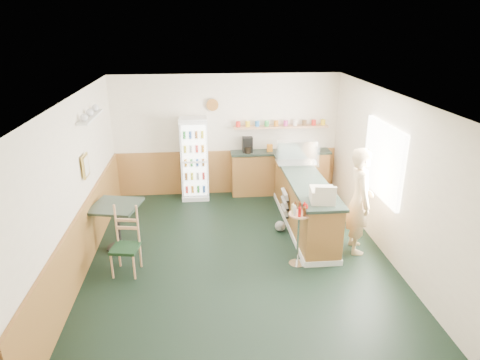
{
  "coord_description": "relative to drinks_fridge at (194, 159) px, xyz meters",
  "views": [
    {
      "loc": [
        -0.56,
        -6.27,
        3.77
      ],
      "look_at": [
        0.08,
        0.6,
        1.18
      ],
      "focal_mm": 32.0,
      "sensor_mm": 36.0,
      "label": 1
    }
  ],
  "objects": [
    {
      "name": "back_counter",
      "position": [
        1.92,
        0.06,
        -0.35
      ],
      "size": [
        2.24,
        0.42,
        1.69
      ],
      "color": "#9F6433",
      "rests_on": "ground"
    },
    {
      "name": "drinks_fridge",
      "position": [
        0.0,
        0.0,
        0.0
      ],
      "size": [
        0.6,
        0.52,
        1.81
      ],
      "color": "white",
      "rests_on": "ground"
    },
    {
      "name": "newspaper_rack",
      "position": [
        1.72,
        -1.6,
        -0.43
      ],
      "size": [
        0.09,
        0.41,
        0.49
      ],
      "color": "black",
      "rests_on": "ground"
    },
    {
      "name": "cafe_table",
      "position": [
        -1.32,
        -2.23,
        -0.31
      ],
      "size": [
        0.92,
        0.92,
        0.84
      ],
      "rotation": [
        0.0,
        0.0,
        -0.23
      ],
      "color": "black",
      "rests_on": "ground"
    },
    {
      "name": "cafe_chair",
      "position": [
        -1.07,
        -2.92,
        -0.34
      ],
      "size": [
        0.46,
        0.46,
        1.09
      ],
      "rotation": [
        0.0,
        0.0,
        -0.16
      ],
      "color": "black",
      "rests_on": "ground"
    },
    {
      "name": "shopkeeper",
      "position": [
        2.78,
        -2.63,
        0.02
      ],
      "size": [
        0.51,
        0.66,
        1.85
      ],
      "primitive_type": "imported",
      "rotation": [
        0.0,
        0.0,
        1.46
      ],
      "color": "tan",
      "rests_on": "ground"
    },
    {
      "name": "ground",
      "position": [
        0.73,
        -2.74,
        -0.9
      ],
      "size": [
        6.0,
        6.0,
        0.0
      ],
      "primitive_type": "plane",
      "color": "black",
      "rests_on": "ground"
    },
    {
      "name": "display_case",
      "position": [
        2.08,
        -0.92,
        0.34
      ],
      "size": [
        0.82,
        0.43,
        0.46
      ],
      "color": "silver",
      "rests_on": "service_counter"
    },
    {
      "name": "service_counter",
      "position": [
        2.08,
        -1.66,
        -0.44
      ],
      "size": [
        0.68,
        3.01,
        1.01
      ],
      "color": "#9F6433",
      "rests_on": "ground"
    },
    {
      "name": "cash_register",
      "position": [
        2.08,
        -2.79,
        0.21
      ],
      "size": [
        0.43,
        0.44,
        0.22
      ],
      "primitive_type": "cube",
      "rotation": [
        0.0,
        0.0,
        -0.13
      ],
      "color": "beige",
      "rests_on": "service_counter"
    },
    {
      "name": "dog_doorstop",
      "position": [
        1.6,
        -1.85,
        -0.79
      ],
      "size": [
        0.2,
        0.26,
        0.24
      ],
      "rotation": [
        0.0,
        0.0,
        0.23
      ],
      "color": "gray",
      "rests_on": "ground"
    },
    {
      "name": "condiment_stand",
      "position": [
        1.67,
        -3.02,
        -0.19
      ],
      "size": [
        0.34,
        0.34,
        1.06
      ],
      "rotation": [
        0.0,
        0.0,
        -0.24
      ],
      "color": "silver",
      "rests_on": "ground"
    },
    {
      "name": "room_envelope",
      "position": [
        0.5,
        -2.01,
        0.62
      ],
      "size": [
        5.04,
        6.02,
        2.72
      ],
      "color": "white",
      "rests_on": "ground"
    }
  ]
}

